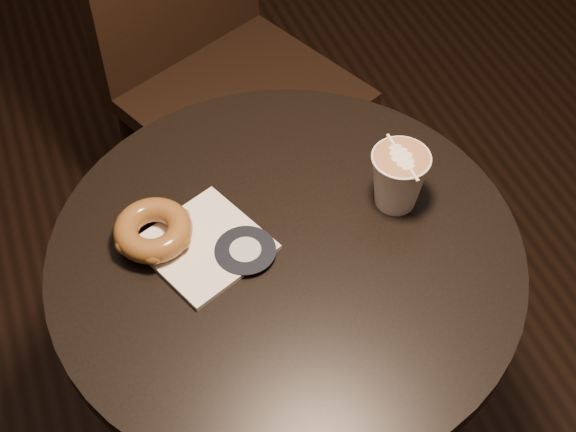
{
  "coord_description": "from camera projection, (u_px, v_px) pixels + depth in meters",
  "views": [
    {
      "loc": [
        -0.25,
        -0.67,
        1.68
      ],
      "look_at": [
        0.01,
        0.03,
        0.79
      ],
      "focal_mm": 50.0,
      "sensor_mm": 36.0,
      "label": 1
    }
  ],
  "objects": [
    {
      "name": "cafe_table",
      "position": [
        286.0,
        322.0,
        1.32
      ],
      "size": [
        0.7,
        0.7,
        0.75
      ],
      "color": "black",
      "rests_on": "ground"
    },
    {
      "name": "doughnut",
      "position": [
        153.0,
        230.0,
        1.16
      ],
      "size": [
        0.12,
        0.12,
        0.04
      ],
      "primitive_type": "torus",
      "color": "brown",
      "rests_on": "pastry_bag"
    },
    {
      "name": "pastry_bag",
      "position": [
        205.0,
        245.0,
        1.17
      ],
      "size": [
        0.21,
        0.21,
        0.01
      ],
      "primitive_type": "cube",
      "rotation": [
        0.0,
        0.0,
        0.39
      ],
      "color": "white",
      "rests_on": "cafe_table"
    },
    {
      "name": "chair",
      "position": [
        208.0,
        34.0,
        1.71
      ],
      "size": [
        0.57,
        0.57,
        1.1
      ],
      "rotation": [
        0.0,
        0.0,
        0.41
      ],
      "color": "black",
      "rests_on": "ground"
    },
    {
      "name": "latte_cup",
      "position": [
        398.0,
        179.0,
        1.19
      ],
      "size": [
        0.09,
        0.09,
        0.1
      ],
      "primitive_type": null,
      "color": "white",
      "rests_on": "cafe_table"
    }
  ]
}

